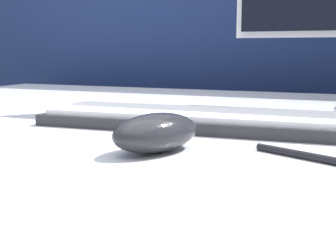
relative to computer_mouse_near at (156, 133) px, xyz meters
name	(u,v)px	position (x,y,z in m)	size (l,w,h in m)	color
partition_panel	(277,132)	(-0.01, 0.91, -0.15)	(5.00, 0.03, 1.24)	navy
computer_mouse_near	(156,133)	(0.00, 0.00, 0.00)	(0.10, 0.13, 0.04)	#232328
keyboard	(188,119)	(-0.02, 0.17, -0.01)	(0.43, 0.15, 0.02)	#28282D
pen	(321,158)	(0.17, 0.02, -0.02)	(0.14, 0.07, 0.01)	black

